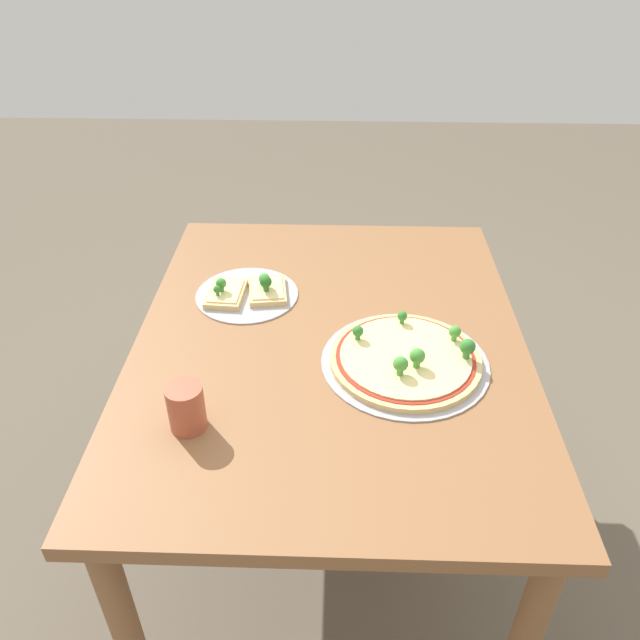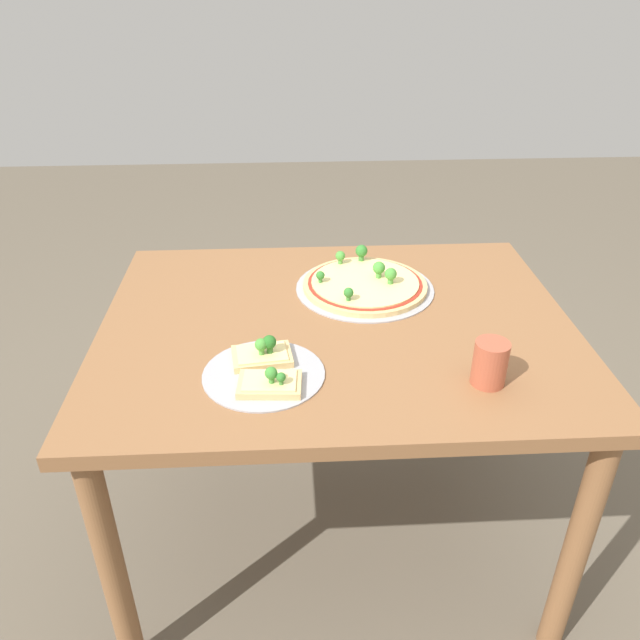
{
  "view_description": "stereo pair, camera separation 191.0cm",
  "coord_description": "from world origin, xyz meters",
  "px_view_note": "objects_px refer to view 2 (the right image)",
  "views": [
    {
      "loc": [
        1.2,
        0.02,
        1.66
      ],
      "look_at": [
        -0.04,
        -0.03,
        0.78
      ],
      "focal_mm": 35.0,
      "sensor_mm": 36.0,
      "label": 1
    },
    {
      "loc": [
        -0.12,
        -1.36,
        1.56
      ],
      "look_at": [
        -0.04,
        -0.03,
        0.78
      ],
      "focal_mm": 35.0,
      "sensor_mm": 36.0,
      "label": 2
    }
  ],
  "objects_px": {
    "pizza_tray_whole": "(365,284)",
    "drinking_cup": "(490,363)",
    "dining_table": "(336,352)",
    "pizza_tray_slice": "(265,369)"
  },
  "relations": [
    {
      "from": "pizza_tray_whole",
      "to": "pizza_tray_slice",
      "type": "bearing_deg",
      "value": -124.0
    },
    {
      "from": "pizza_tray_whole",
      "to": "drinking_cup",
      "type": "relative_size",
      "value": 3.76
    },
    {
      "from": "dining_table",
      "to": "pizza_tray_slice",
      "type": "distance_m",
      "value": 0.3
    },
    {
      "from": "dining_table",
      "to": "pizza_tray_whole",
      "type": "bearing_deg",
      "value": 62.52
    },
    {
      "from": "pizza_tray_slice",
      "to": "drinking_cup",
      "type": "distance_m",
      "value": 0.49
    },
    {
      "from": "drinking_cup",
      "to": "pizza_tray_slice",
      "type": "bearing_deg",
      "value": 173.22
    },
    {
      "from": "drinking_cup",
      "to": "pizza_tray_whole",
      "type": "bearing_deg",
      "value": 115.25
    },
    {
      "from": "pizza_tray_slice",
      "to": "pizza_tray_whole",
      "type": "bearing_deg",
      "value": 56.0
    },
    {
      "from": "pizza_tray_slice",
      "to": "drinking_cup",
      "type": "height_order",
      "value": "drinking_cup"
    },
    {
      "from": "dining_table",
      "to": "pizza_tray_whole",
      "type": "height_order",
      "value": "pizza_tray_whole"
    }
  ]
}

